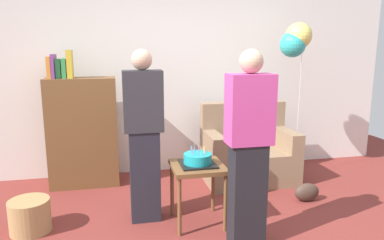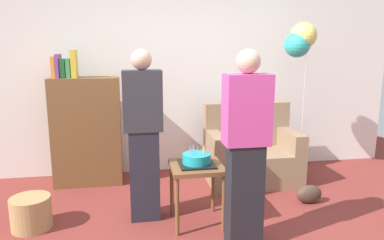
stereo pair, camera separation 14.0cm
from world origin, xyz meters
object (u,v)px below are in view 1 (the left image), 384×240
object	(u,v)px
couch	(248,153)
balloon_bunch	(296,40)
bookshelf	(83,130)
person_blowing_candles	(144,136)
handbag	(307,192)
wicker_basket	(30,216)
birthday_cake	(198,159)
person_holding_cake	(248,149)
side_table	(198,174)

from	to	relation	value
couch	balloon_bunch	xyz separation A→B (m)	(0.56, -0.03, 1.39)
couch	bookshelf	distance (m)	2.04
person_blowing_candles	handbag	world-z (taller)	person_blowing_candles
person_blowing_candles	wicker_basket	bearing A→B (deg)	-164.73
bookshelf	handbag	size ratio (longest dim) A/B	5.78
birthday_cake	person_holding_cake	xyz separation A→B (m)	(0.32, -0.45, 0.21)
balloon_bunch	wicker_basket	bearing A→B (deg)	-164.56
person_holding_cake	balloon_bunch	world-z (taller)	balloon_bunch
couch	side_table	distance (m)	1.33
handbag	balloon_bunch	size ratio (longest dim) A/B	0.14
birthday_cake	couch	bearing A→B (deg)	48.65
side_table	handbag	world-z (taller)	side_table
person_holding_cake	handbag	size ratio (longest dim) A/B	5.82
birthday_cake	balloon_bunch	size ratio (longest dim) A/B	0.16
side_table	person_holding_cake	xyz separation A→B (m)	(0.32, -0.45, 0.34)
balloon_bunch	handbag	bearing A→B (deg)	-102.13
birthday_cake	wicker_basket	bearing A→B (deg)	174.37
side_table	wicker_basket	size ratio (longest dim) A/B	1.60
person_blowing_candles	handbag	size ratio (longest dim) A/B	5.82
person_holding_cake	bookshelf	bearing A→B (deg)	-29.06
side_table	birthday_cake	distance (m)	0.14
couch	person_blowing_candles	distance (m)	1.65
person_blowing_candles	balloon_bunch	bearing A→B (deg)	35.55
side_table	wicker_basket	bearing A→B (deg)	174.37
wicker_basket	balloon_bunch	xyz separation A→B (m)	(2.95, 0.81, 1.58)
person_blowing_candles	bookshelf	bearing A→B (deg)	134.66
couch	handbag	xyz separation A→B (m)	(0.40, -0.76, -0.24)
bookshelf	balloon_bunch	distance (m)	2.78
person_blowing_candles	wicker_basket	size ratio (longest dim) A/B	4.53
person_blowing_candles	side_table	bearing A→B (deg)	-8.01
bookshelf	side_table	distance (m)	1.69
handbag	person_blowing_candles	bearing A→B (deg)	-178.54
couch	side_table	world-z (taller)	couch
birthday_cake	handbag	xyz separation A→B (m)	(1.27, 0.23, -0.53)
bookshelf	couch	bearing A→B (deg)	-7.33
bookshelf	handbag	bearing A→B (deg)	-23.04
wicker_basket	bookshelf	bearing A→B (deg)	70.13
side_table	person_holding_cake	world-z (taller)	person_holding_cake
couch	person_holding_cake	size ratio (longest dim) A/B	0.67
person_blowing_candles	wicker_basket	world-z (taller)	person_blowing_candles
wicker_basket	person_blowing_candles	bearing A→B (deg)	1.95
person_blowing_candles	balloon_bunch	world-z (taller)	balloon_bunch
side_table	handbag	distance (m)	1.35
bookshelf	balloon_bunch	xyz separation A→B (m)	(2.55, -0.28, 1.06)
person_holding_cake	balloon_bunch	xyz separation A→B (m)	(1.11, 1.41, 0.90)
bookshelf	birthday_cake	bearing A→B (deg)	-48.04
side_table	person_blowing_candles	world-z (taller)	person_blowing_candles
couch	person_blowing_candles	size ratio (longest dim) A/B	0.67
side_table	person_blowing_candles	size ratio (longest dim) A/B	0.35
wicker_basket	balloon_bunch	bearing A→B (deg)	15.44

